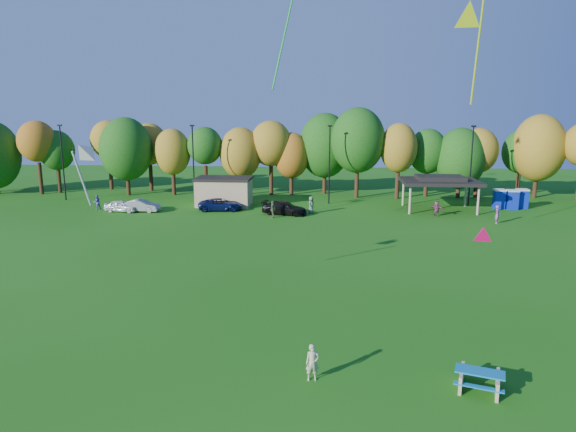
# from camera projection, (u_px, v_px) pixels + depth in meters

# --- Properties ---
(ground) EXTENTS (160.00, 160.00, 0.00)m
(ground) POSITION_uv_depth(u_px,v_px,m) (281.00, 373.00, 21.25)
(ground) COLOR #19600F
(ground) RESTS_ON ground
(tree_line) EXTENTS (93.57, 10.55, 11.15)m
(tree_line) POSITION_uv_depth(u_px,v_px,m) (305.00, 149.00, 64.59)
(tree_line) COLOR black
(tree_line) RESTS_ON ground
(lamp_posts) EXTENTS (64.50, 0.25, 9.09)m
(lamp_posts) POSITION_uv_depth(u_px,v_px,m) (329.00, 162.00, 59.18)
(lamp_posts) COLOR black
(lamp_posts) RESTS_ON ground
(utility_building) EXTENTS (6.30, 4.30, 3.25)m
(utility_building) POSITION_uv_depth(u_px,v_px,m) (224.00, 191.00, 58.79)
(utility_building) COLOR tan
(utility_building) RESTS_ON ground
(pavilion) EXTENTS (8.20, 6.20, 3.77)m
(pavilion) POSITION_uv_depth(u_px,v_px,m) (440.00, 181.00, 55.69)
(pavilion) COLOR tan
(pavilion) RESTS_ON ground
(porta_potties) EXTENTS (3.75, 1.87, 2.18)m
(porta_potties) POSITION_uv_depth(u_px,v_px,m) (511.00, 199.00, 56.88)
(porta_potties) COLOR #0E27B7
(porta_potties) RESTS_ON ground
(picnic_table) EXTENTS (2.20, 2.00, 0.79)m
(picnic_table) POSITION_uv_depth(u_px,v_px,m) (479.00, 379.00, 19.92)
(picnic_table) COLOR tan
(picnic_table) RESTS_ON ground
(kite_flyer) EXTENTS (0.61, 0.46, 1.52)m
(kite_flyer) POSITION_uv_depth(u_px,v_px,m) (312.00, 362.00, 20.60)
(kite_flyer) COLOR #C3BD92
(kite_flyer) RESTS_ON ground
(car_a) EXTENTS (3.89, 2.01, 1.27)m
(car_a) POSITION_uv_depth(u_px,v_px,m) (122.00, 206.00, 55.22)
(car_a) COLOR white
(car_a) RESTS_ON ground
(car_b) EXTENTS (4.06, 1.59, 1.32)m
(car_b) POSITION_uv_depth(u_px,v_px,m) (141.00, 206.00, 55.20)
(car_b) COLOR #97969B
(car_b) RESTS_ON ground
(car_c) EXTENTS (4.99, 2.74, 1.32)m
(car_c) POSITION_uv_depth(u_px,v_px,m) (221.00, 205.00, 55.90)
(car_c) COLOR #0C184D
(car_c) RESTS_ON ground
(car_d) EXTENTS (5.04, 2.91, 1.37)m
(car_d) POSITION_uv_depth(u_px,v_px,m) (285.00, 208.00, 53.72)
(car_d) COLOR black
(car_d) RESTS_ON ground
(far_person_0) EXTENTS (0.66, 1.09, 1.74)m
(far_person_0) POSITION_uv_depth(u_px,v_px,m) (273.00, 209.00, 52.07)
(far_person_0) COLOR #6F804E
(far_person_0) RESTS_ON ground
(far_person_1) EXTENTS (0.92, 1.05, 1.82)m
(far_person_1) POSITION_uv_depth(u_px,v_px,m) (311.00, 205.00, 54.26)
(far_person_1) COLOR #667F57
(far_person_1) RESTS_ON ground
(far_person_2) EXTENTS (0.63, 0.75, 1.76)m
(far_person_2) POSITION_uv_depth(u_px,v_px,m) (497.00, 214.00, 49.42)
(far_person_2) COLOR #AB51AB
(far_person_2) RESTS_ON ground
(far_person_3) EXTENTS (1.53, 1.07, 1.59)m
(far_person_3) POSITION_uv_depth(u_px,v_px,m) (436.00, 209.00, 52.90)
(far_person_3) COLOR #873863
(far_person_3) RESTS_ON ground
(far_person_4) EXTENTS (0.98, 1.00, 1.63)m
(far_person_4) POSITION_uv_depth(u_px,v_px,m) (97.00, 202.00, 56.49)
(far_person_4) COLOR #6457BF
(far_person_4) RESTS_ON ground
(kite_7) EXTENTS (1.23, 1.49, 1.32)m
(kite_7) POSITION_uv_depth(u_px,v_px,m) (483.00, 232.00, 24.39)
(kite_7) COLOR #D30B5A
(kite_13) EXTENTS (1.41, 2.27, 3.52)m
(kite_13) POSITION_uv_depth(u_px,v_px,m) (84.00, 151.00, 26.15)
(kite_13) COLOR #B6B6B6
(kite_14) EXTENTS (1.68, 3.45, 5.59)m
(kite_14) POSITION_uv_depth(u_px,v_px,m) (468.00, 13.00, 26.06)
(kite_14) COLOR #B8D416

